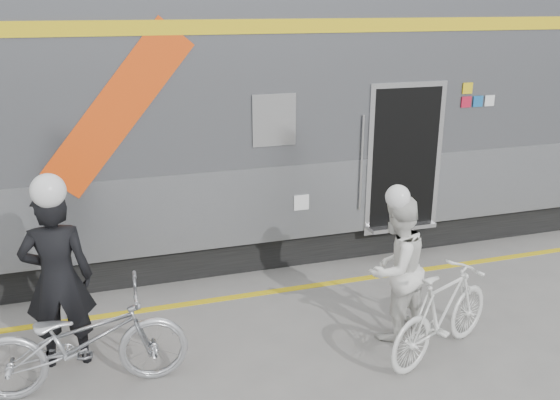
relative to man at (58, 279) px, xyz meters
name	(u,v)px	position (x,y,z in m)	size (l,w,h in m)	color
ground	(379,375)	(3.14, -1.26, -0.99)	(90.00, 90.00, 0.00)	slate
train	(234,116)	(2.61, 2.94, 1.06)	(24.00, 3.17, 4.10)	black
safety_strip	(309,286)	(3.14, 0.89, -0.99)	(24.00, 0.12, 0.01)	yellow
man	(58,279)	(0.00, 0.00, 0.00)	(0.72, 0.47, 1.98)	black
bicycle_left	(82,341)	(0.20, -0.55, -0.44)	(0.72, 2.07, 1.09)	#B6B8BE
woman	(395,268)	(3.65, -0.56, -0.14)	(0.83, 0.64, 1.70)	white
bicycle_right	(442,313)	(3.95, -1.11, -0.47)	(0.49, 1.72, 1.03)	silver
helmet_man	(44,173)	(0.00, 0.00, 1.16)	(0.34, 0.34, 0.34)	white
helmet_woman	(401,186)	(3.65, -0.56, 0.85)	(0.27, 0.27, 0.27)	white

